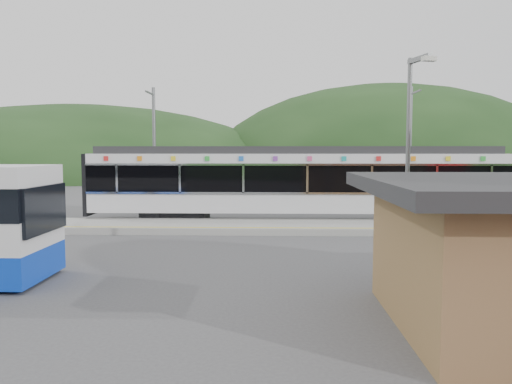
{
  "coord_description": "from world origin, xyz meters",
  "views": [
    {
      "loc": [
        -0.55,
        -18.85,
        3.55
      ],
      "look_at": [
        -1.15,
        1.0,
        1.9
      ],
      "focal_mm": 35.0,
      "sensor_mm": 36.0,
      "label": 1
    }
  ],
  "objects": [
    {
      "name": "platform",
      "position": [
        0.0,
        3.3,
        0.15
      ],
      "size": [
        26.0,
        3.2,
        0.3
      ],
      "primitive_type": "cube",
      "color": "#9E9E99",
      "rests_on": "ground"
    },
    {
      "name": "hills",
      "position": [
        6.19,
        5.29,
        0.0
      ],
      "size": [
        146.0,
        149.0,
        26.0
      ],
      "color": "#1E3D19",
      "rests_on": "ground"
    },
    {
      "name": "train",
      "position": [
        0.67,
        6.0,
        2.06
      ],
      "size": [
        20.44,
        3.01,
        3.74
      ],
      "color": "black",
      "rests_on": "ground"
    },
    {
      "name": "lamp_post",
      "position": [
        3.19,
        -5.18,
        3.6
      ],
      "size": [
        0.38,
        1.1,
        6.04
      ],
      "rotation": [
        0.0,
        0.0,
        0.25
      ],
      "color": "slate",
      "rests_on": "ground"
    },
    {
      "name": "catenary_mast_west",
      "position": [
        -7.0,
        8.56,
        3.65
      ],
      "size": [
        0.18,
        1.8,
        7.0
      ],
      "color": "slate",
      "rests_on": "ground"
    },
    {
      "name": "catenary_mast_east",
      "position": [
        7.0,
        8.56,
        3.65
      ],
      "size": [
        0.18,
        1.8,
        7.0
      ],
      "color": "slate",
      "rests_on": "ground"
    },
    {
      "name": "ground",
      "position": [
        0.0,
        0.0,
        0.0
      ],
      "size": [
        120.0,
        120.0,
        0.0
      ],
      "primitive_type": "plane",
      "color": "#4C4C4F",
      "rests_on": "ground"
    },
    {
      "name": "yellow_line",
      "position": [
        0.0,
        2.0,
        0.3
      ],
      "size": [
        26.0,
        0.1,
        0.01
      ],
      "primitive_type": "cube",
      "color": "yellow",
      "rests_on": "platform"
    }
  ]
}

